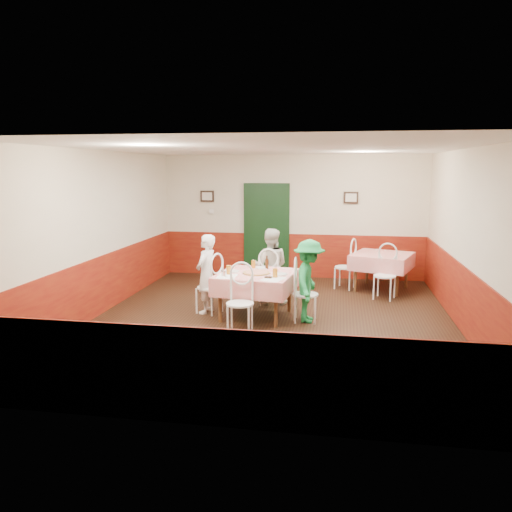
% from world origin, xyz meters
% --- Properties ---
extents(floor, '(7.00, 7.00, 0.00)m').
position_xyz_m(floor, '(0.00, 0.00, 0.00)').
color(floor, black).
rests_on(floor, ground).
extents(ceiling, '(7.00, 7.00, 0.00)m').
position_xyz_m(ceiling, '(0.00, 0.00, 2.80)').
color(ceiling, white).
rests_on(ceiling, back_wall).
extents(back_wall, '(6.00, 0.10, 2.80)m').
position_xyz_m(back_wall, '(0.00, 3.50, 1.40)').
color(back_wall, beige).
rests_on(back_wall, ground).
extents(front_wall, '(6.00, 0.10, 2.80)m').
position_xyz_m(front_wall, '(0.00, -3.50, 1.40)').
color(front_wall, beige).
rests_on(front_wall, ground).
extents(left_wall, '(0.10, 7.00, 2.80)m').
position_xyz_m(left_wall, '(-3.00, 0.00, 1.40)').
color(left_wall, beige).
rests_on(left_wall, ground).
extents(right_wall, '(0.10, 7.00, 2.80)m').
position_xyz_m(right_wall, '(3.00, 0.00, 1.40)').
color(right_wall, beige).
rests_on(right_wall, ground).
extents(wainscot_back, '(6.00, 0.03, 1.00)m').
position_xyz_m(wainscot_back, '(0.00, 3.48, 0.50)').
color(wainscot_back, maroon).
rests_on(wainscot_back, ground).
extents(wainscot_front, '(6.00, 0.03, 1.00)m').
position_xyz_m(wainscot_front, '(0.00, -3.48, 0.50)').
color(wainscot_front, maroon).
rests_on(wainscot_front, ground).
extents(wainscot_left, '(0.03, 7.00, 1.00)m').
position_xyz_m(wainscot_left, '(-2.98, 0.00, 0.50)').
color(wainscot_left, maroon).
rests_on(wainscot_left, ground).
extents(wainscot_right, '(0.03, 7.00, 1.00)m').
position_xyz_m(wainscot_right, '(2.98, 0.00, 0.50)').
color(wainscot_right, maroon).
rests_on(wainscot_right, ground).
extents(door, '(0.96, 0.06, 2.10)m').
position_xyz_m(door, '(-0.60, 3.45, 1.05)').
color(door, black).
rests_on(door, ground).
extents(picture_left, '(0.32, 0.03, 0.26)m').
position_xyz_m(picture_left, '(-2.00, 3.45, 1.85)').
color(picture_left, black).
rests_on(picture_left, back_wall).
extents(picture_right, '(0.32, 0.03, 0.26)m').
position_xyz_m(picture_right, '(1.30, 3.45, 1.85)').
color(picture_right, black).
rests_on(picture_right, back_wall).
extents(thermostat, '(0.10, 0.03, 0.10)m').
position_xyz_m(thermostat, '(-1.90, 3.45, 1.50)').
color(thermostat, white).
rests_on(thermostat, back_wall).
extents(main_table, '(1.36, 1.36, 0.77)m').
position_xyz_m(main_table, '(-0.30, 0.19, 0.38)').
color(main_table, red).
rests_on(main_table, ground).
extents(second_table, '(1.42, 1.42, 0.77)m').
position_xyz_m(second_table, '(1.95, 2.51, 0.38)').
color(second_table, red).
rests_on(second_table, ground).
extents(chair_left, '(0.54, 0.54, 0.90)m').
position_xyz_m(chair_left, '(-1.14, 0.29, 0.45)').
color(chair_left, white).
rests_on(chair_left, ground).
extents(chair_right, '(0.43, 0.43, 0.90)m').
position_xyz_m(chair_right, '(0.55, 0.08, 0.45)').
color(chair_right, white).
rests_on(chair_right, ground).
extents(chair_far, '(0.44, 0.44, 0.90)m').
position_xyz_m(chair_far, '(-0.19, 1.03, 0.45)').
color(chair_far, white).
rests_on(chair_far, ground).
extents(chair_near, '(0.43, 0.43, 0.90)m').
position_xyz_m(chair_near, '(-0.40, -0.66, 0.45)').
color(chair_near, white).
rests_on(chair_near, ground).
extents(chair_second_a, '(0.53, 0.53, 0.90)m').
position_xyz_m(chair_second_a, '(1.20, 2.51, 0.45)').
color(chair_second_a, white).
rests_on(chair_second_a, ground).
extents(chair_second_b, '(0.53, 0.53, 0.90)m').
position_xyz_m(chair_second_b, '(1.95, 1.76, 0.45)').
color(chair_second_b, white).
rests_on(chair_second_b, ground).
extents(pizza, '(0.50, 0.50, 0.03)m').
position_xyz_m(pizza, '(-0.28, 0.14, 0.77)').
color(pizza, '#B74723').
rests_on(pizza, main_table).
extents(plate_left, '(0.28, 0.28, 0.01)m').
position_xyz_m(plate_left, '(-0.72, 0.23, 0.77)').
color(plate_left, white).
rests_on(plate_left, main_table).
extents(plate_right, '(0.28, 0.28, 0.01)m').
position_xyz_m(plate_right, '(0.11, 0.13, 0.77)').
color(plate_right, white).
rests_on(plate_right, main_table).
extents(plate_far, '(0.28, 0.28, 0.01)m').
position_xyz_m(plate_far, '(-0.26, 0.62, 0.77)').
color(plate_far, white).
rests_on(plate_far, main_table).
extents(glass_a, '(0.09, 0.09, 0.15)m').
position_xyz_m(glass_a, '(-0.72, 0.01, 0.83)').
color(glass_a, '#BF7219').
rests_on(glass_a, main_table).
extents(glass_b, '(0.09, 0.09, 0.14)m').
position_xyz_m(glass_b, '(0.07, -0.10, 0.83)').
color(glass_b, '#BF7219').
rests_on(glass_b, main_table).
extents(glass_c, '(0.08, 0.08, 0.13)m').
position_xyz_m(glass_c, '(-0.41, 0.61, 0.83)').
color(glass_c, '#BF7219').
rests_on(glass_c, main_table).
extents(beer_bottle, '(0.06, 0.06, 0.21)m').
position_xyz_m(beer_bottle, '(-0.17, 0.57, 0.87)').
color(beer_bottle, '#381C0A').
rests_on(beer_bottle, main_table).
extents(shaker_a, '(0.04, 0.04, 0.09)m').
position_xyz_m(shaker_a, '(-0.79, -0.15, 0.81)').
color(shaker_a, silver).
rests_on(shaker_a, main_table).
extents(shaker_b, '(0.04, 0.04, 0.09)m').
position_xyz_m(shaker_b, '(-0.73, -0.20, 0.81)').
color(shaker_b, silver).
rests_on(shaker_b, main_table).
extents(shaker_c, '(0.04, 0.04, 0.09)m').
position_xyz_m(shaker_c, '(-0.78, -0.14, 0.81)').
color(shaker_c, '#B23319').
rests_on(shaker_c, main_table).
extents(menu_left, '(0.31, 0.40, 0.00)m').
position_xyz_m(menu_left, '(-0.72, -0.14, 0.76)').
color(menu_left, white).
rests_on(menu_left, main_table).
extents(menu_right, '(0.41, 0.48, 0.00)m').
position_xyz_m(menu_right, '(0.05, -0.23, 0.76)').
color(menu_right, white).
rests_on(menu_right, main_table).
extents(wallet, '(0.12, 0.10, 0.02)m').
position_xyz_m(wallet, '(-0.04, -0.16, 0.77)').
color(wallet, black).
rests_on(wallet, main_table).
extents(diner_left, '(0.43, 0.56, 1.38)m').
position_xyz_m(diner_left, '(-1.19, 0.30, 0.69)').
color(diner_left, gray).
rests_on(diner_left, ground).
extents(diner_far, '(0.69, 0.54, 1.41)m').
position_xyz_m(diner_far, '(-0.18, 1.08, 0.70)').
color(diner_far, gray).
rests_on(diner_far, ground).
extents(diner_right, '(0.54, 0.90, 1.36)m').
position_xyz_m(diner_right, '(0.60, 0.07, 0.68)').
color(diner_right, gray).
rests_on(diner_right, ground).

